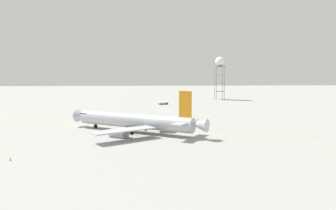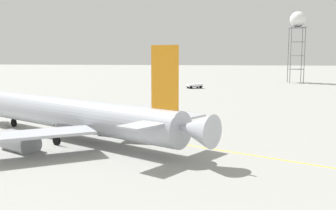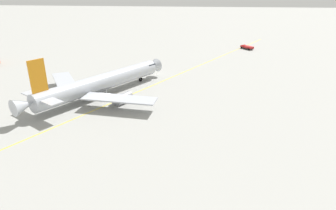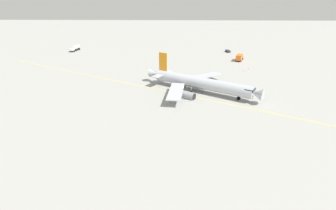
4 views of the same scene
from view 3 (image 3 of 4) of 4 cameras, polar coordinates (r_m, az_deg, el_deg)
The scene contains 6 objects.
ground_plane at distance 62.91m, azimuth -12.13°, elevation 0.10°, with size 600.00×600.00×0.00m, color #9E9E99.
airliner_main at distance 67.51m, azimuth -13.12°, elevation 4.05°, with size 35.34×29.34×11.43m.
ops_pickup_truck at distance 120.39m, azimuth 15.24°, elevation 10.89°, with size 5.46×4.89×1.41m.
taxiway_centreline at distance 65.40m, azimuth -9.15°, elevation 1.21°, with size 163.69×90.19×0.01m.
safety_cone_near at distance 96.59m, azimuth -23.16°, elevation 6.81°, with size 0.36×0.36×0.55m.
safety_cone_mid at distance 100.95m, azimuth -24.23°, elevation 7.26°, with size 0.36×0.36×0.55m.
Camera 3 is at (55.08, 19.36, 23.42)m, focal length 31.10 mm.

